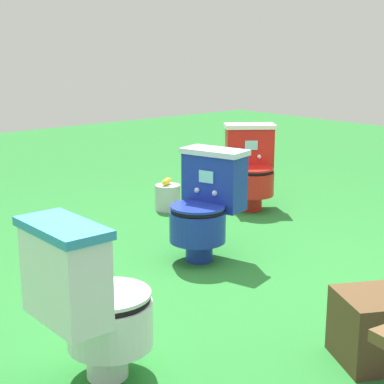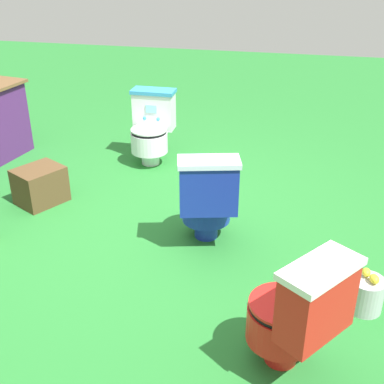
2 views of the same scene
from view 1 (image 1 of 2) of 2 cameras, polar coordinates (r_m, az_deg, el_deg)
name	(u,v)px [view 1 (image 1 of 2)]	position (r m, az deg, el deg)	size (l,w,h in m)	color
ground	(239,281)	(3.74, 4.48, -8.31)	(14.00, 14.00, 0.00)	#26752D
toilet_blue	(205,204)	(4.01, 1.25, -1.17)	(0.58, 0.51, 0.73)	#192D9E
toilet_red	(251,167)	(5.27, 5.57, 2.39)	(0.62, 0.63, 0.73)	red
toilet_white	(90,301)	(2.58, -9.54, -10.06)	(0.49, 0.43, 0.73)	white
small_crate	(381,327)	(2.92, 17.36, -12.07)	(0.39, 0.32, 0.32)	brown
lemon_bucket	(168,197)	(5.25, -2.30, -0.43)	(0.22, 0.22, 0.28)	#B7B7BF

